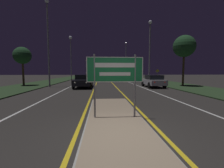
{
  "coord_description": "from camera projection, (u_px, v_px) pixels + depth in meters",
  "views": [
    {
      "loc": [
        -0.52,
        -3.94,
        1.81
      ],
      "look_at": [
        0.0,
        3.08,
        1.22
      ],
      "focal_mm": 24.0,
      "sensor_mm": 36.0,
      "label": 1
    }
  ],
  "objects": [
    {
      "name": "edge_line_white_right",
      "position": [
        140.0,
        81.0,
        29.47
      ],
      "size": [
        0.1,
        70.0,
        0.01
      ],
      "color": "silver",
      "rests_on": "ground_plane"
    },
    {
      "name": "car_receding_2",
      "position": [
        114.0,
        76.0,
        39.42
      ],
      "size": [
        2.02,
        4.42,
        1.36
      ],
      "color": "#4C514C",
      "rests_on": "ground_plane"
    },
    {
      "name": "centre_line_yellow_right",
      "position": [
        110.0,
        81.0,
        29.04
      ],
      "size": [
        0.12,
        70.0,
        0.01
      ],
      "color": "gold",
      "rests_on": "ground_plane"
    },
    {
      "name": "car_receding_1",
      "position": [
        132.0,
        77.0,
        30.73
      ],
      "size": [
        1.96,
        4.79,
        1.42
      ],
      "color": "maroon",
      "rests_on": "ground_plane"
    },
    {
      "name": "ground_plane",
      "position": [
        120.0,
        138.0,
        4.1
      ],
      "size": [
        160.0,
        160.0,
        0.0
      ],
      "primitive_type": "plane",
      "color": "#282623"
    },
    {
      "name": "car_receding_3",
      "position": [
        119.0,
        75.0,
        53.27
      ],
      "size": [
        1.98,
        4.25,
        1.36
      ],
      "color": "silver",
      "rests_on": "ground_plane"
    },
    {
      "name": "verge_right",
      "position": [
        162.0,
        82.0,
        24.67
      ],
      "size": [
        5.0,
        100.0,
        0.08
      ],
      "color": "#23381E",
      "rests_on": "ground_plane"
    },
    {
      "name": "roadside_palm_left",
      "position": [
        22.0,
        56.0,
        18.5
      ],
      "size": [
        2.09,
        2.09,
        4.76
      ],
      "color": "#4C3823",
      "rests_on": "verge_left"
    },
    {
      "name": "lane_line_white_left",
      "position": [
        82.0,
        81.0,
        28.64
      ],
      "size": [
        0.12,
        70.0,
        0.01
      ],
      "color": "silver",
      "rests_on": "ground_plane"
    },
    {
      "name": "highway_sign",
      "position": [
        115.0,
        73.0,
        5.52
      ],
      "size": [
        2.09,
        0.07,
        2.35
      ],
      "color": "gray",
      "rests_on": "median_island"
    },
    {
      "name": "centre_line_yellow_left",
      "position": [
        97.0,
        81.0,
        28.86
      ],
      "size": [
        0.12,
        70.0,
        0.01
      ],
      "color": "gold",
      "rests_on": "ground_plane"
    },
    {
      "name": "lane_line_white_right",
      "position": [
        125.0,
        81.0,
        29.26
      ],
      "size": [
        0.12,
        70.0,
        0.01
      ],
      "color": "silver",
      "rests_on": "ground_plane"
    },
    {
      "name": "roadside_palm_right",
      "position": [
        184.0,
        47.0,
        17.84
      ],
      "size": [
        2.58,
        2.58,
        6.04
      ],
      "color": "#4C3823",
      "rests_on": "verge_right"
    },
    {
      "name": "median_island",
      "position": [
        115.0,
        118.0,
        5.67
      ],
      "size": [
        2.11,
        7.72,
        0.1
      ],
      "color": "#999993",
      "rests_on": "ground_plane"
    },
    {
      "name": "streetlight_left_far",
      "position": [
        71.0,
        49.0,
        30.52
      ],
      "size": [
        0.64,
        0.64,
        9.01
      ],
      "color": "gray",
      "rests_on": "ground_plane"
    },
    {
      "name": "streetlight_left_near",
      "position": [
        48.0,
        36.0,
        17.14
      ],
      "size": [
        0.45,
        0.45,
        9.96
      ],
      "color": "gray",
      "rests_on": "ground_plane"
    },
    {
      "name": "edge_line_white_left",
      "position": [
        66.0,
        81.0,
        28.42
      ],
      "size": [
        0.1,
        70.0,
        0.01
      ],
      "color": "silver",
      "rests_on": "ground_plane"
    },
    {
      "name": "streetlight_right_far",
      "position": [
        126.0,
        56.0,
        42.91
      ],
      "size": [
        0.51,
        0.51,
        10.17
      ],
      "color": "gray",
      "rests_on": "ground_plane"
    },
    {
      "name": "car_receding_0",
      "position": [
        153.0,
        81.0,
        17.29
      ],
      "size": [
        1.88,
        4.12,
        1.42
      ],
      "color": "#B7B7BC",
      "rests_on": "ground_plane"
    },
    {
      "name": "streetlight_right_near",
      "position": [
        150.0,
        45.0,
        20.44
      ],
      "size": [
        0.48,
        0.48,
        8.71
      ],
      "color": "gray",
      "rests_on": "ground_plane"
    },
    {
      "name": "car_approaching_0",
      "position": [
        83.0,
        81.0,
        17.02
      ],
      "size": [
        1.93,
        4.65,
        1.47
      ],
      "color": "black",
      "rests_on": "ground_plane"
    },
    {
      "name": "warning_sign",
      "position": [
        157.0,
        74.0,
        24.43
      ],
      "size": [
        0.6,
        0.06,
        2.14
      ],
      "color": "gray",
      "rests_on": "verge_right"
    },
    {
      "name": "verge_left",
      "position": [
        43.0,
        83.0,
        23.28
      ],
      "size": [
        5.0,
        100.0,
        0.08
      ],
      "color": "#23381E",
      "rests_on": "ground_plane"
    }
  ]
}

